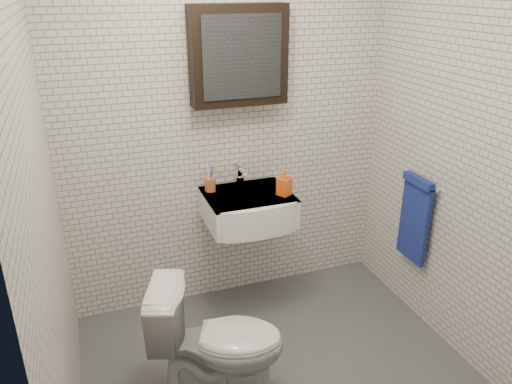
# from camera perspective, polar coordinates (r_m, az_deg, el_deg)

# --- Properties ---
(ground) EXTENTS (2.20, 2.00, 0.01)m
(ground) POSITION_cam_1_polar(r_m,az_deg,el_deg) (3.07, 3.23, -20.63)
(ground) COLOR #494B50
(ground) RESTS_ON ground
(room_shell) EXTENTS (2.22, 2.02, 2.51)m
(room_shell) POSITION_cam_1_polar(r_m,az_deg,el_deg) (2.32, 4.03, 6.58)
(room_shell) COLOR silver
(room_shell) RESTS_ON ground
(washbasin) EXTENTS (0.55, 0.50, 0.20)m
(washbasin) POSITION_cam_1_polar(r_m,az_deg,el_deg) (3.22, -0.71, -2.00)
(washbasin) COLOR white
(washbasin) RESTS_ON room_shell
(faucet) EXTENTS (0.06, 0.20, 0.15)m
(faucet) POSITION_cam_1_polar(r_m,az_deg,el_deg) (3.33, -1.83, 1.86)
(faucet) COLOR silver
(faucet) RESTS_ON washbasin
(mirror_cabinet) EXTENTS (0.60, 0.15, 0.60)m
(mirror_cabinet) POSITION_cam_1_polar(r_m,az_deg,el_deg) (3.13, -1.99, 15.30)
(mirror_cabinet) COLOR black
(mirror_cabinet) RESTS_ON room_shell
(towel_rail) EXTENTS (0.09, 0.30, 0.58)m
(towel_rail) POSITION_cam_1_polar(r_m,az_deg,el_deg) (3.38, 17.71, -2.57)
(towel_rail) COLOR silver
(towel_rail) RESTS_ON room_shell
(toothbrush_cup) EXTENTS (0.08, 0.08, 0.19)m
(toothbrush_cup) POSITION_cam_1_polar(r_m,az_deg,el_deg) (3.26, -5.27, 0.92)
(toothbrush_cup) COLOR #B1572C
(toothbrush_cup) RESTS_ON washbasin
(soap_bottle) EXTENTS (0.11, 0.11, 0.17)m
(soap_bottle) POSITION_cam_1_polar(r_m,az_deg,el_deg) (3.18, 3.27, 1.09)
(soap_bottle) COLOR orange
(soap_bottle) RESTS_ON washbasin
(toilet) EXTENTS (0.78, 0.61, 0.70)m
(toilet) POSITION_cam_1_polar(r_m,az_deg,el_deg) (2.77, -4.34, -16.70)
(toilet) COLOR silver
(toilet) RESTS_ON ground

